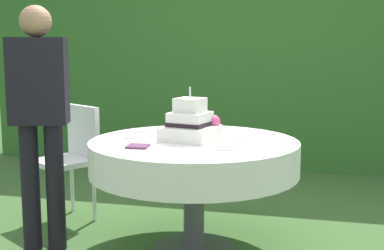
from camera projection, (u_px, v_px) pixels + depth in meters
ground_plane at (194, 250)px, 3.42m from camera, size 20.00×20.00×0.00m
foliage_hedge at (250, 63)px, 5.87m from camera, size 6.11×0.70×2.34m
cake_table at (194, 157)px, 3.32m from camera, size 1.36×1.36×0.74m
wedding_cake at (191, 124)px, 3.31m from camera, size 0.38×0.38×0.35m
serving_plate_near at (135, 137)px, 3.41m from camera, size 0.14×0.14×0.01m
serving_plate_far at (241, 140)px, 3.30m from camera, size 0.11×0.11×0.01m
serving_plate_left at (147, 130)px, 3.67m from camera, size 0.15×0.15×0.01m
serving_plate_right at (227, 148)px, 3.02m from camera, size 0.12×0.12×0.01m
napkin_stack at (138, 146)px, 3.07m from camera, size 0.14×0.14×0.01m
garden_chair at (73, 151)px, 3.97m from camera, size 0.55×0.55×0.89m
standing_person at (40, 112)px, 3.29m from camera, size 0.41×0.30×1.60m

